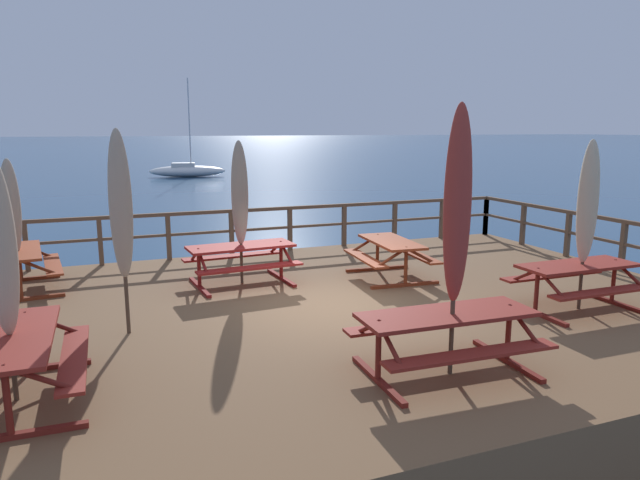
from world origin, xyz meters
name	(u,v)px	position (x,y,z in m)	size (l,w,h in m)	color
ground_plane	(335,353)	(0.00, 0.00, 0.00)	(600.00, 600.00, 0.00)	navy
wooden_deck	(335,329)	(0.00, 0.00, 0.44)	(13.41, 9.45, 0.87)	brown
railing_waterside_far	(261,223)	(0.00, 4.58, 1.60)	(13.21, 0.10, 1.09)	brown
railing_side_right	(624,237)	(6.55, 0.00, 1.60)	(0.10, 9.25, 1.09)	brown
picnic_table_back_left	(447,328)	(0.18, -3.05, 1.44)	(2.23, 1.49, 0.78)	maroon
picnic_table_front_left	(241,256)	(-1.15, 1.92, 1.43)	(2.09, 1.53, 0.78)	maroon
picnic_table_mid_right	(17,353)	(-4.61, -2.00, 1.43)	(1.44, 2.09, 0.78)	maroon
picnic_table_mid_centre	(391,251)	(1.75, 1.28, 1.42)	(1.53, 1.84, 0.78)	#993819
picnic_table_front_right	(19,261)	(-5.08, 2.96, 1.43)	(1.57, 2.02, 0.78)	#993819
picnic_table_back_right	(577,276)	(3.64, -1.66, 1.43)	(2.01, 1.41, 0.78)	maroon
patio_umbrella_tall_back_right	(457,206)	(0.21, -3.11, 2.94)	(0.32, 0.32, 3.26)	#4C3828
patio_umbrella_tall_front	(240,194)	(-1.14, 1.96, 2.62)	(0.32, 0.32, 2.74)	#4C3828
patio_umbrella_short_front	(1,249)	(-4.67, -1.95, 2.58)	(0.32, 0.32, 2.68)	#4C3828
patio_umbrella_tall_mid_right	(121,206)	(-3.37, -0.16, 2.76)	(0.32, 0.32, 2.97)	#4C3828
patio_umbrella_short_mid	(11,208)	(-5.11, 2.92, 2.42)	(0.32, 0.32, 2.45)	#4C3828
patio_umbrella_tall_mid_left	(588,203)	(3.70, -1.69, 2.65)	(0.32, 0.32, 2.80)	#4C3828
sailboat_distant	(187,170)	(3.48, 38.65, 0.51)	(6.22, 2.91, 7.72)	white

